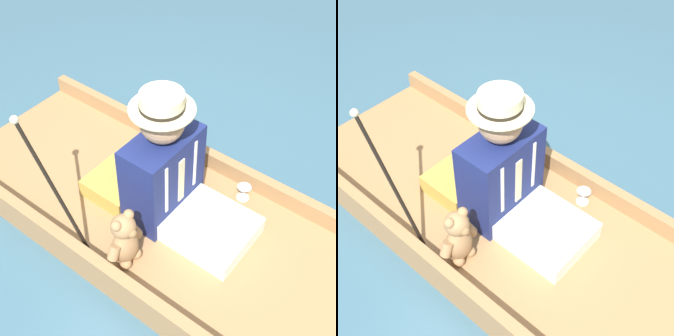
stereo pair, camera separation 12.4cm
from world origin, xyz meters
The scene contains 7 objects.
ground_plane centered at (0.00, 0.00, 0.00)m, with size 16.00×16.00×0.00m, color #385B70.
punt_boat centered at (0.00, 0.00, 0.07)m, with size 1.06×2.70×0.23m.
seat_cushion centered at (-0.04, -0.32, 0.18)m, with size 0.45×0.31×0.11m.
seated_person centered at (-0.04, 0.04, 0.42)m, with size 0.45×0.71×0.80m.
teddy_bear centered at (0.35, 0.04, 0.28)m, with size 0.24×0.14×0.35m.
wine_glass centered at (-0.39, 0.30, 0.18)m, with size 0.08×0.08×0.09m.
walking_cane centered at (0.43, -0.38, 0.55)m, with size 0.04×0.39×0.74m.
Camera 1 is at (1.33, 1.07, 2.19)m, focal length 50.00 mm.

